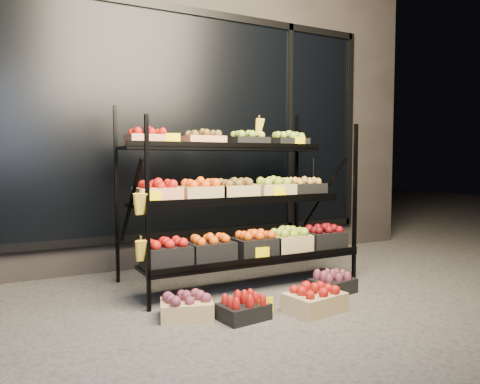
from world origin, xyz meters
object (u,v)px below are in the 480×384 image
floor_crate_left (187,306)px  floor_crate_midleft (243,308)px  display_rack (239,200)px  floor_crate_midright (315,299)px

floor_crate_left → floor_crate_midleft: 0.42m
display_rack → floor_crate_midleft: size_ratio=5.92×
floor_crate_midleft → floor_crate_midright: bearing=-17.5°
floor_crate_left → floor_crate_midleft: floor_crate_left is taller
display_rack → floor_crate_midright: display_rack is taller
floor_crate_midright → display_rack: bearing=87.2°
display_rack → floor_crate_midleft: 1.25m
floor_crate_left → floor_crate_midright: bearing=-1.1°
floor_crate_midleft → floor_crate_midright: 0.57m
display_rack → floor_crate_midright: 1.24m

